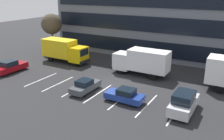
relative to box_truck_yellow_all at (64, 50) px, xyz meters
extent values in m
plane|color=#262628|center=(10.88, -4.84, -1.92)|extent=(120.00, 120.00, 0.00)
cube|color=slate|center=(10.88, 13.16, 5.28)|extent=(36.24, 11.82, 14.40)
cube|color=black|center=(10.88, 7.19, 0.06)|extent=(34.79, 0.16, 2.30)
cube|color=black|center=(10.88, 7.19, 3.66)|extent=(34.79, 0.16, 2.30)
cube|color=silver|center=(2.48, -7.35, -1.92)|extent=(0.14, 5.40, 0.01)
cube|color=silver|center=(5.28, -7.35, -1.92)|extent=(0.14, 5.40, 0.01)
cube|color=silver|center=(8.08, -7.35, -1.92)|extent=(0.14, 5.40, 0.01)
cube|color=silver|center=(10.88, -7.35, -1.92)|extent=(0.14, 5.40, 0.01)
cube|color=silver|center=(13.68, -7.35, -1.92)|extent=(0.14, 5.40, 0.01)
cube|color=silver|center=(16.48, -7.35, -1.92)|extent=(0.14, 5.40, 0.01)
cube|color=silver|center=(19.28, -7.35, -1.92)|extent=(0.14, 5.40, 0.01)
cylinder|color=black|center=(22.09, 1.39, -1.39)|extent=(1.06, 0.32, 1.06)
cylinder|color=black|center=(22.09, -0.79, -1.39)|extent=(1.06, 0.32, 1.06)
cube|color=yellow|center=(2.68, 0.00, -0.36)|extent=(2.15, 2.34, 2.15)
cube|color=black|center=(3.73, 0.00, 0.07)|extent=(0.06, 1.97, 0.94)
cube|color=yellow|center=(-0.93, 0.00, 0.18)|extent=(5.08, 2.44, 2.64)
cube|color=black|center=(3.80, 0.00, -1.29)|extent=(0.20, 2.34, 0.39)
cylinder|color=black|center=(2.68, 1.00, -1.43)|extent=(0.98, 0.29, 0.98)
cylinder|color=black|center=(2.68, -1.00, -1.43)|extent=(0.98, 0.29, 0.98)
cylinder|color=black|center=(-1.95, 1.00, -1.43)|extent=(0.98, 0.29, 0.98)
cylinder|color=black|center=(-1.95, -1.00, -1.43)|extent=(0.98, 0.29, 0.98)
cube|color=white|center=(9.85, 0.40, -0.37)|extent=(2.14, 2.33, 2.14)
cube|color=black|center=(8.80, 0.40, 0.06)|extent=(0.06, 1.96, 0.94)
cube|color=white|center=(13.44, 0.40, 0.17)|extent=(5.05, 2.43, 2.62)
cube|color=black|center=(8.73, 0.40, -1.29)|extent=(0.19, 2.33, 0.39)
cylinder|color=black|center=(9.85, -0.61, -1.44)|extent=(0.97, 0.29, 0.97)
cylinder|color=black|center=(9.85, 1.40, -1.44)|extent=(0.97, 0.29, 0.97)
cylinder|color=black|center=(14.45, -0.61, -1.44)|extent=(0.97, 0.29, 0.97)
cylinder|color=black|center=(14.45, 1.40, -1.44)|extent=(0.97, 0.29, 0.97)
cube|color=navy|center=(14.20, -7.68, -1.39)|extent=(3.90, 1.63, 0.63)
cube|color=black|center=(14.39, -7.68, -0.80)|extent=(1.64, 1.44, 0.54)
cylinder|color=black|center=(12.95, -8.39, -1.65)|extent=(0.54, 0.20, 0.54)
cylinder|color=black|center=(12.95, -6.97, -1.65)|extent=(0.54, 0.20, 0.54)
cylinder|color=black|center=(15.45, -8.39, -1.65)|extent=(0.54, 0.20, 0.54)
cylinder|color=black|center=(15.45, -6.97, -1.65)|extent=(0.54, 0.20, 0.54)
cube|color=#474C51|center=(9.39, -7.56, -1.39)|extent=(1.63, 3.88, 0.63)
cube|color=black|center=(9.39, -7.76, -0.80)|extent=(1.43, 1.63, 0.54)
cylinder|color=black|center=(8.69, -6.32, -1.65)|extent=(0.20, 0.54, 0.54)
cylinder|color=black|center=(10.09, -6.32, -1.65)|extent=(0.20, 0.54, 0.54)
cylinder|color=black|center=(8.69, -8.81, -1.65)|extent=(0.20, 0.54, 0.54)
cylinder|color=black|center=(10.09, -8.81, -1.65)|extent=(0.20, 0.54, 0.54)
cube|color=silver|center=(19.84, -6.92, -1.20)|extent=(1.87, 4.40, 0.91)
cube|color=black|center=(19.84, -7.14, -0.34)|extent=(1.64, 2.42, 0.81)
cylinder|color=black|center=(19.02, -5.51, -1.60)|extent=(0.21, 0.65, 0.65)
cylinder|color=black|center=(20.66, -5.51, -1.60)|extent=(0.21, 0.65, 0.65)
cylinder|color=black|center=(19.02, -8.33, -1.60)|extent=(0.21, 0.65, 0.65)
cylinder|color=black|center=(20.66, -8.33, -1.60)|extent=(0.21, 0.65, 0.65)
cube|color=maroon|center=(-3.18, -7.27, -1.31)|extent=(1.87, 4.46, 0.73)
cube|color=black|center=(-3.18, -7.49, -0.64)|extent=(1.64, 1.87, 0.62)
cylinder|color=black|center=(-3.98, -5.84, -1.61)|extent=(0.23, 0.62, 0.62)
cylinder|color=black|center=(-2.37, -5.84, -1.61)|extent=(0.23, 0.62, 0.62)
cylinder|color=black|center=(-2.37, -8.70, -1.61)|extent=(0.23, 0.62, 0.62)
cylinder|color=#473323|center=(-6.12, 4.08, -0.19)|extent=(0.28, 0.28, 3.48)
sphere|color=#4C4233|center=(-6.12, 4.08, 2.94)|extent=(3.54, 3.54, 3.54)
camera|label=1|loc=(24.14, -27.28, 8.76)|focal=38.98mm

